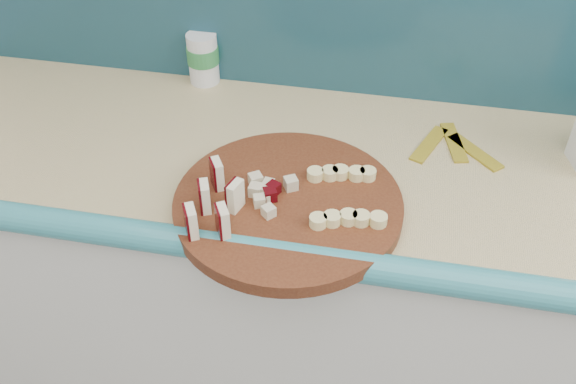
% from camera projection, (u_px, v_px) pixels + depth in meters
% --- Properties ---
extents(kitchen_counter, '(2.20, 0.63, 0.91)m').
position_uv_depth(kitchen_counter, '(375.00, 303.00, 1.66)').
color(kitchen_counter, white).
rests_on(kitchen_counter, ground).
extents(cutting_board, '(0.53, 0.53, 0.03)m').
position_uv_depth(cutting_board, '(288.00, 205.00, 1.25)').
color(cutting_board, '#481E0F').
rests_on(cutting_board, kitchen_counter).
extents(apple_wedges, '(0.09, 0.18, 0.06)m').
position_uv_depth(apple_wedges, '(214.00, 201.00, 1.20)').
color(apple_wedges, '#FFF3CB').
rests_on(apple_wedges, cutting_board).
extents(apple_chunks, '(0.07, 0.08, 0.02)m').
position_uv_depth(apple_chunks, '(273.00, 196.00, 1.24)').
color(apple_chunks, beige).
rests_on(apple_chunks, cutting_board).
extents(banana_slices, '(0.17, 0.19, 0.02)m').
position_uv_depth(banana_slices, '(345.00, 195.00, 1.24)').
color(banana_slices, '#FAEA99').
rests_on(banana_slices, cutting_board).
extents(canister, '(0.08, 0.08, 0.13)m').
position_uv_depth(canister, '(203.00, 57.00, 1.59)').
color(canister, white).
rests_on(canister, kitchen_counter).
extents(banana_peel, '(0.20, 0.17, 0.01)m').
position_uv_depth(banana_peel, '(453.00, 146.00, 1.42)').
color(banana_peel, gold).
rests_on(banana_peel, kitchen_counter).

